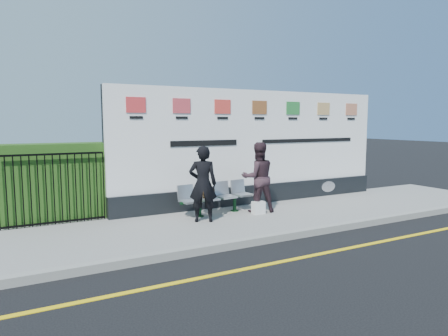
% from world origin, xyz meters
% --- Properties ---
extents(ground, '(80.00, 80.00, 0.00)m').
position_xyz_m(ground, '(0.00, 0.00, 0.00)').
color(ground, black).
extents(pavement, '(14.00, 3.00, 0.12)m').
position_xyz_m(pavement, '(0.00, 2.50, 0.06)').
color(pavement, gray).
rests_on(pavement, ground).
extents(kerb, '(14.00, 0.18, 0.14)m').
position_xyz_m(kerb, '(0.00, 1.00, 0.07)').
color(kerb, gray).
rests_on(kerb, ground).
extents(yellow_line, '(14.00, 0.10, 0.01)m').
position_xyz_m(yellow_line, '(0.00, 0.00, 0.00)').
color(yellow_line, yellow).
rests_on(yellow_line, ground).
extents(billboard, '(8.00, 0.30, 3.00)m').
position_xyz_m(billboard, '(0.50, 3.85, 1.42)').
color(billboard, black).
rests_on(billboard, pavement).
extents(hedge, '(2.35, 0.70, 1.70)m').
position_xyz_m(hedge, '(-4.58, 4.30, 0.97)').
color(hedge, '#295218').
rests_on(hedge, pavement).
extents(railing, '(2.05, 0.06, 1.54)m').
position_xyz_m(railing, '(-4.58, 3.85, 0.89)').
color(railing, black).
rests_on(railing, pavement).
extents(bench, '(1.94, 0.71, 0.41)m').
position_xyz_m(bench, '(-1.07, 3.14, 0.32)').
color(bench, '#AEB3B7').
rests_on(bench, pavement).
extents(woman_left, '(0.72, 0.61, 1.66)m').
position_xyz_m(woman_left, '(-1.69, 2.62, 0.95)').
color(woman_left, black).
rests_on(woman_left, pavement).
extents(woman_right, '(0.94, 0.80, 1.69)m').
position_xyz_m(woman_right, '(-0.12, 2.86, 0.96)').
color(woman_right, '#342229').
rests_on(woman_right, pavement).
extents(handbag_brown, '(0.27, 0.13, 0.21)m').
position_xyz_m(handbag_brown, '(-1.31, 3.11, 0.63)').
color(handbag_brown, '#321F0D').
rests_on(handbag_brown, bench).
extents(carrier_bag_white, '(0.29, 0.18, 0.29)m').
position_xyz_m(carrier_bag_white, '(-0.22, 2.67, 0.27)').
color(carrier_bag_white, silver).
rests_on(carrier_bag_white, pavement).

